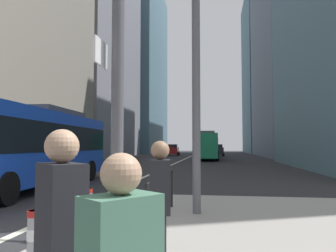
% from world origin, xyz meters
% --- Properties ---
extents(ground_plane, '(160.00, 160.00, 0.00)m').
position_xyz_m(ground_plane, '(0.00, 20.00, 0.00)').
color(ground_plane, '#28282B').
extents(median_island, '(9.00, 10.00, 0.15)m').
position_xyz_m(median_island, '(5.50, -1.00, 0.07)').
color(median_island, gray).
rests_on(median_island, ground).
extents(lane_centre_line, '(0.20, 80.00, 0.01)m').
position_xyz_m(lane_centre_line, '(0.00, 30.00, 0.01)').
color(lane_centre_line, beige).
rests_on(lane_centre_line, ground).
extents(office_tower_left_mid, '(11.66, 22.85, 34.25)m').
position_xyz_m(office_tower_left_mid, '(-16.00, 42.02, 17.13)').
color(office_tower_left_mid, gray).
rests_on(office_tower_left_mid, ground).
extents(office_tower_left_far, '(13.86, 24.73, 40.03)m').
position_xyz_m(office_tower_left_far, '(-16.00, 69.01, 20.02)').
color(office_tower_left_far, slate).
rests_on(office_tower_left_far, ground).
extents(office_tower_right_mid, '(12.09, 23.90, 40.01)m').
position_xyz_m(office_tower_right_mid, '(17.00, 46.55, 20.00)').
color(office_tower_right_mid, slate).
rests_on(office_tower_right_mid, ground).
extents(office_tower_right_far, '(11.92, 21.19, 37.27)m').
position_xyz_m(office_tower_right_far, '(17.00, 72.01, 18.64)').
color(office_tower_right_far, slate).
rests_on(office_tower_right_far, ground).
extents(city_bus_blue_oncoming, '(2.91, 10.87, 3.40)m').
position_xyz_m(city_bus_blue_oncoming, '(-3.42, 5.55, 1.84)').
color(city_bus_blue_oncoming, blue).
rests_on(city_bus_blue_oncoming, ground).
extents(city_bus_red_receding, '(2.74, 10.68, 3.40)m').
position_xyz_m(city_bus_red_receding, '(2.97, 33.54, 1.84)').
color(city_bus_red_receding, '#198456').
rests_on(city_bus_red_receding, ground).
extents(car_oncoming_mid, '(2.19, 4.53, 1.94)m').
position_xyz_m(car_oncoming_mid, '(-3.29, 48.90, 0.99)').
color(car_oncoming_mid, maroon).
rests_on(car_oncoming_mid, ground).
extents(car_receding_near, '(2.18, 4.41, 1.94)m').
position_xyz_m(car_receding_near, '(4.25, 48.72, 0.99)').
color(car_receding_near, '#232838').
rests_on(car_receding_near, ground).
extents(traffic_signal_gantry, '(5.84, 0.65, 6.00)m').
position_xyz_m(traffic_signal_gantry, '(0.34, -1.33, 4.10)').
color(traffic_signal_gantry, '#515156').
rests_on(traffic_signal_gantry, median_island).
extents(street_lamp_post, '(5.50, 0.32, 8.00)m').
position_xyz_m(street_lamp_post, '(3.50, 1.13, 5.28)').
color(street_lamp_post, '#56565B').
rests_on(street_lamp_post, median_island).
extents(bollard_left, '(0.20, 0.20, 0.79)m').
position_xyz_m(bollard_left, '(1.68, -2.85, 0.59)').
color(bollard_left, '#99999E').
rests_on(bollard_left, median_island).
extents(bollard_right, '(0.20, 0.20, 0.82)m').
position_xyz_m(bollard_right, '(1.38, -1.56, 0.61)').
color(bollard_right, '#99999E').
rests_on(bollard_right, median_island).
extents(bollard_back, '(0.20, 0.20, 0.75)m').
position_xyz_m(bollard_back, '(1.42, -0.48, 0.57)').
color(bollard_back, '#99999E').
rests_on(bollard_back, median_island).
extents(pedestrian_railing, '(0.06, 3.25, 0.98)m').
position_xyz_m(pedestrian_railing, '(2.80, 0.25, 0.84)').
color(pedestrian_railing, black).
rests_on(pedestrian_railing, median_island).
extents(pedestrian_waiting, '(0.44, 0.44, 1.73)m').
position_xyz_m(pedestrian_waiting, '(2.92, -4.68, 1.11)').
color(pedestrian_waiting, '#423D38').
rests_on(pedestrian_waiting, median_island).
extents(pedestrian_far, '(0.30, 0.41, 1.67)m').
position_xyz_m(pedestrian_far, '(3.30, -2.91, 1.08)').
color(pedestrian_far, black).
rests_on(pedestrian_far, median_island).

